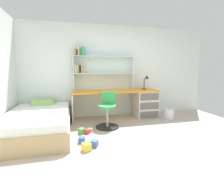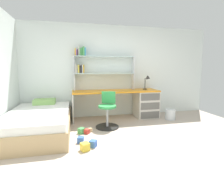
{
  "view_description": "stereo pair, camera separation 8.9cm",
  "coord_description": "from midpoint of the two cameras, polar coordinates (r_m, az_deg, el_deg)",
  "views": [
    {
      "loc": [
        -1.11,
        -2.45,
        1.32
      ],
      "look_at": [
        -0.22,
        1.21,
        0.9
      ],
      "focal_mm": 27.34,
      "sensor_mm": 36.0,
      "label": 1
    },
    {
      "loc": [
        -1.02,
        -2.47,
        1.32
      ],
      "look_at": [
        -0.22,
        1.21,
        0.9
      ],
      "focal_mm": 27.34,
      "sensor_mm": 36.0,
      "label": 2
    }
  ],
  "objects": [
    {
      "name": "ground_plane",
      "position": [
        2.99,
        10.57,
        -20.13
      ],
      "size": [
        5.8,
        5.41,
        0.02
      ],
      "primitive_type": "cube",
      "color": "#B2A393"
    },
    {
      "name": "swivel_chair",
      "position": [
        3.91,
        -0.86,
        -8.49
      ],
      "size": [
        0.52,
        0.52,
        0.8
      ],
      "color": "black",
      "rests_on": "ground_plane"
    },
    {
      "name": "bookshelf_hutch",
      "position": [
        4.57,
        -4.91,
        7.82
      ],
      "size": [
        1.63,
        0.22,
        1.14
      ],
      "color": "silver",
      "rests_on": "desk"
    },
    {
      "name": "desk",
      "position": [
        4.75,
        9.24,
        -4.56
      ],
      "size": [
        2.27,
        0.62,
        0.76
      ],
      "color": "orange",
      "rests_on": "ground_plane"
    },
    {
      "name": "room_shell",
      "position": [
        3.62,
        -14.13,
        5.2
      ],
      "size": [
        5.8,
        5.41,
        2.52
      ],
      "color": "silver",
      "rests_on": "ground_plane"
    },
    {
      "name": "desk_lamp",
      "position": [
        4.8,
        12.38,
        2.54
      ],
      "size": [
        0.2,
        0.17,
        0.38
      ],
      "color": "black",
      "rests_on": "desk"
    },
    {
      "name": "toy_block_blue_1",
      "position": [
        3.24,
        -9.61,
        -16.72
      ],
      "size": [
        0.13,
        0.13,
        0.11
      ],
      "primitive_type": "cube",
      "rotation": [
        0.0,
        0.0,
        1.31
      ],
      "color": "#3860B7",
      "rests_on": "ground_plane"
    },
    {
      "name": "toy_block_green_2",
      "position": [
        3.66,
        -9.51,
        -13.94
      ],
      "size": [
        0.16,
        0.16,
        0.11
      ],
      "primitive_type": "cube",
      "rotation": [
        0.0,
        0.0,
        2.19
      ],
      "color": "#479E51",
      "rests_on": "ground_plane"
    },
    {
      "name": "toy_block_blue_5",
      "position": [
        3.06,
        -5.48,
        -18.02
      ],
      "size": [
        0.15,
        0.15,
        0.11
      ],
      "primitive_type": "cube",
      "rotation": [
        0.0,
        0.0,
        2.6
      ],
      "color": "#3860B7",
      "rests_on": "ground_plane"
    },
    {
      "name": "bed_platform",
      "position": [
        3.88,
        -22.57,
        -10.43
      ],
      "size": [
        1.24,
        2.0,
        0.58
      ],
      "color": "tan",
      "rests_on": "ground_plane"
    },
    {
      "name": "toy_block_natural_4",
      "position": [
        3.73,
        -6.68,
        -13.76
      ],
      "size": [
        0.1,
        0.1,
        0.07
      ],
      "primitive_type": "cube",
      "rotation": [
        0.0,
        0.0,
        0.35
      ],
      "color": "tan",
      "rests_on": "ground_plane"
    },
    {
      "name": "waste_bin",
      "position": [
        4.79,
        19.4,
        -8.34
      ],
      "size": [
        0.26,
        0.26,
        0.27
      ],
      "primitive_type": "cylinder",
      "color": "silver",
      "rests_on": "ground_plane"
    },
    {
      "name": "toy_block_red_0",
      "position": [
        3.64,
        -7.69,
        -14.2
      ],
      "size": [
        0.13,
        0.13,
        0.09
      ],
      "primitive_type": "cube",
      "rotation": [
        0.0,
        0.0,
        2.47
      ],
      "color": "red",
      "rests_on": "ground_plane"
    },
    {
      "name": "toy_block_yellow_3",
      "position": [
        2.95,
        -8.13,
        -18.87
      ],
      "size": [
        0.16,
        0.16,
        0.13
      ],
      "primitive_type": "cube",
      "rotation": [
        0.0,
        0.0,
        1.96
      ],
      "color": "gold",
      "rests_on": "ground_plane"
    }
  ]
}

